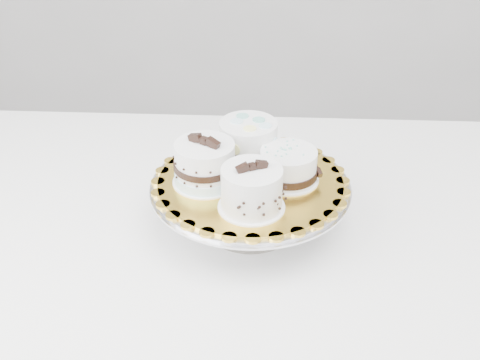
{
  "coord_description": "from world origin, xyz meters",
  "views": [
    {
      "loc": [
        -0.1,
        -0.85,
        1.44
      ],
      "look_at": [
        -0.09,
        0.06,
        0.86
      ],
      "focal_mm": 45.0,
      "sensor_mm": 36.0,
      "label": 1
    }
  ],
  "objects_px": {
    "cake_board": "(250,181)",
    "cake_dots": "(248,141)",
    "cake_stand": "(250,197)",
    "cake_ribbon": "(289,166)",
    "cake_swirl": "(252,190)",
    "table": "(228,239)",
    "cake_banded": "(205,165)"
  },
  "relations": [
    {
      "from": "cake_stand",
      "to": "table",
      "type": "bearing_deg",
      "value": 129.6
    },
    {
      "from": "cake_stand",
      "to": "cake_banded",
      "type": "xyz_separation_m",
      "value": [
        -0.08,
        -0.0,
        0.07
      ]
    },
    {
      "from": "cake_swirl",
      "to": "cake_ribbon",
      "type": "xyz_separation_m",
      "value": [
        0.07,
        0.09,
        -0.01
      ]
    },
    {
      "from": "cake_board",
      "to": "cake_banded",
      "type": "height_order",
      "value": "cake_banded"
    },
    {
      "from": "table",
      "to": "cake_board",
      "type": "height_order",
      "value": "cake_board"
    },
    {
      "from": "table",
      "to": "cake_swirl",
      "type": "height_order",
      "value": "cake_swirl"
    },
    {
      "from": "cake_swirl",
      "to": "cake_dots",
      "type": "relative_size",
      "value": 0.95
    },
    {
      "from": "cake_board",
      "to": "cake_stand",
      "type": "bearing_deg",
      "value": 180.0
    },
    {
      "from": "table",
      "to": "cake_dots",
      "type": "height_order",
      "value": "cake_dots"
    },
    {
      "from": "cake_banded",
      "to": "cake_board",
      "type": "bearing_deg",
      "value": 36.46
    },
    {
      "from": "table",
      "to": "cake_banded",
      "type": "relative_size",
      "value": 8.81
    },
    {
      "from": "cake_board",
      "to": "cake_dots",
      "type": "bearing_deg",
      "value": 92.22
    },
    {
      "from": "cake_board",
      "to": "cake_dots",
      "type": "height_order",
      "value": "cake_dots"
    },
    {
      "from": "cake_ribbon",
      "to": "cake_stand",
      "type": "bearing_deg",
      "value": 167.13
    },
    {
      "from": "cake_banded",
      "to": "table",
      "type": "bearing_deg",
      "value": 89.39
    },
    {
      "from": "table",
      "to": "cake_banded",
      "type": "xyz_separation_m",
      "value": [
        -0.04,
        -0.06,
        0.21
      ]
    },
    {
      "from": "table",
      "to": "cake_ribbon",
      "type": "xyz_separation_m",
      "value": [
        0.11,
        -0.05,
        0.2
      ]
    },
    {
      "from": "cake_stand",
      "to": "cake_banded",
      "type": "relative_size",
      "value": 2.48
    },
    {
      "from": "table",
      "to": "cake_stand",
      "type": "bearing_deg",
      "value": -46.98
    },
    {
      "from": "cake_ribbon",
      "to": "cake_swirl",
      "type": "bearing_deg",
      "value": -143.38
    },
    {
      "from": "cake_swirl",
      "to": "cake_dots",
      "type": "distance_m",
      "value": 0.16
    },
    {
      "from": "cake_dots",
      "to": "cake_ribbon",
      "type": "bearing_deg",
      "value": -65.16
    },
    {
      "from": "cake_stand",
      "to": "cake_ribbon",
      "type": "xyz_separation_m",
      "value": [
        0.07,
        0.0,
        0.06
      ]
    },
    {
      "from": "cake_banded",
      "to": "cake_dots",
      "type": "xyz_separation_m",
      "value": [
        0.08,
        0.08,
        0.0
      ]
    },
    {
      "from": "cake_swirl",
      "to": "cake_ribbon",
      "type": "relative_size",
      "value": 1.06
    },
    {
      "from": "table",
      "to": "cake_ribbon",
      "type": "height_order",
      "value": "cake_ribbon"
    },
    {
      "from": "cake_swirl",
      "to": "cake_ribbon",
      "type": "height_order",
      "value": "cake_swirl"
    },
    {
      "from": "cake_board",
      "to": "cake_ribbon",
      "type": "distance_m",
      "value": 0.08
    },
    {
      "from": "table",
      "to": "cake_swirl",
      "type": "relative_size",
      "value": 9.83
    },
    {
      "from": "cake_board",
      "to": "cake_dots",
      "type": "xyz_separation_m",
      "value": [
        -0.0,
        0.07,
        0.04
      ]
    },
    {
      "from": "cake_board",
      "to": "cake_ribbon",
      "type": "relative_size",
      "value": 2.68
    },
    {
      "from": "table",
      "to": "cake_stand",
      "type": "distance_m",
      "value": 0.16
    }
  ]
}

